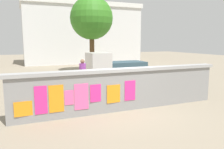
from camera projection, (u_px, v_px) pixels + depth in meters
The scene contains 9 objects.
ground at pixel (75, 77), 15.53m from camera, with size 60.00×60.00×0.00m, color gray.
poster_wall at pixel (123, 89), 8.09m from camera, with size 8.12×0.42×1.56m.
auto_rickshaw_truck at pixel (114, 68), 13.60m from camera, with size 3.62×1.54×1.85m.
motorcycle at pixel (121, 85), 10.50m from camera, with size 1.87×0.68×0.87m.
bicycle_near at pixel (174, 88), 10.37m from camera, with size 1.67×0.55×0.95m.
bicycle_far at pixel (42, 100), 8.13m from camera, with size 1.70×0.44×0.95m.
person_walking at pixel (83, 71), 11.30m from camera, with size 0.48×0.48×1.62m.
tree_roadside at pixel (92, 18), 17.60m from camera, with size 3.42×3.42×6.06m.
building_background at pixel (81, 33), 26.48m from camera, with size 13.45×5.86×6.84m.
Camera 1 is at (-3.40, -7.16, 2.54)m, focal length 35.35 mm.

